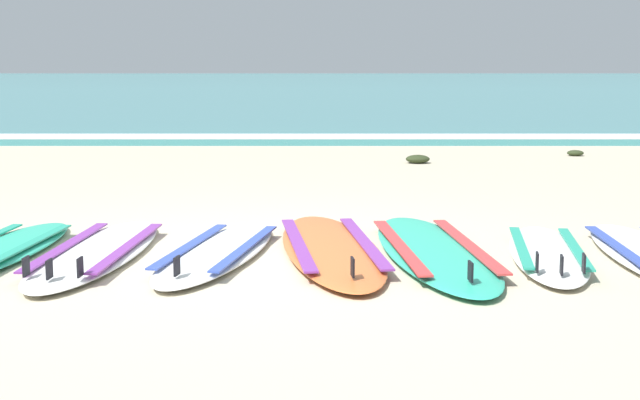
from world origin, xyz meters
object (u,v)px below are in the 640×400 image
Objects in this scene: surfboard_4 at (216,252)px; surfboard_6 at (431,250)px; surfboard_7 at (545,253)px; surfboard_3 at (95,252)px; surfboard_5 at (329,248)px.

surfboard_4 is 0.83× the size of surfboard_6.
surfboard_7 is (2.16, -0.04, 0.00)m from surfboard_4.
surfboard_3 is at bearing 179.91° from surfboard_4.
surfboard_5 is 1.29× the size of surfboard_7.
surfboard_7 is at bearing -6.84° from surfboard_6.
surfboard_3 is 1.07× the size of surfboard_4.
surfboard_3 is 2.95m from surfboard_7.
surfboard_7 is at bearing -6.85° from surfboard_5.
surfboard_6 is 1.32× the size of surfboard_7.
surfboard_4 is (0.79, -0.00, -0.00)m from surfboard_3.
surfboard_3 is at bearing -175.32° from surfboard_5.
surfboard_3 is at bearing -178.86° from surfboard_6.
surfboard_4 is at bearing -178.17° from surfboard_6.
surfboard_5 is (0.74, 0.13, -0.00)m from surfboard_4.
surfboard_3 is 0.91× the size of surfboard_5.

